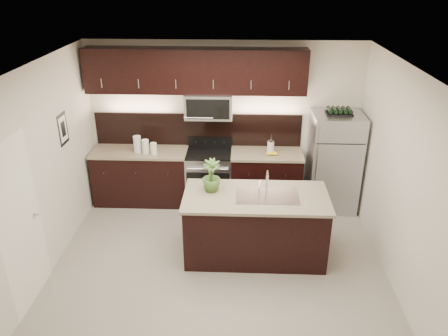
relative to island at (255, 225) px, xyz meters
name	(u,v)px	position (x,y,z in m)	size (l,w,h in m)	color
ground	(219,261)	(-0.49, -0.20, -0.47)	(4.50, 4.50, 0.00)	gray
room_walls	(209,150)	(-0.60, -0.24, 1.22)	(4.52, 4.02, 2.71)	beige
counter_run	(197,177)	(-0.95, 1.49, 0.00)	(3.51, 0.65, 0.94)	black
upper_fixtures	(197,78)	(-0.92, 1.64, 1.67)	(3.49, 0.40, 1.66)	black
island	(255,225)	(0.00, 0.00, 0.00)	(1.96, 0.96, 0.94)	black
sink_faucet	(267,194)	(0.15, 0.01, 0.48)	(0.84, 0.50, 0.28)	silver
refrigerator	(333,162)	(1.31, 1.43, 0.35)	(0.79, 0.71, 1.64)	#B2B2B7
wine_rack	(339,111)	(1.31, 1.43, 1.21)	(0.40, 0.25, 0.10)	black
plant	(211,176)	(-0.61, 0.13, 0.69)	(0.25, 0.25, 0.45)	#3D6026
canisters	(144,146)	(-1.81, 1.41, 0.59)	(0.40, 0.20, 0.28)	silver
french_press	(271,147)	(0.27, 1.44, 0.59)	(0.11, 0.11, 0.33)	silver
bananas	(268,153)	(0.24, 1.41, 0.50)	(0.20, 0.15, 0.06)	yellow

